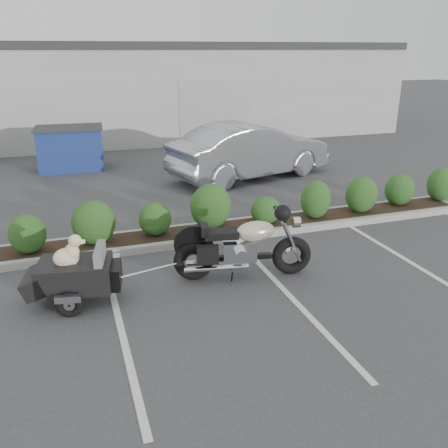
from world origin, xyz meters
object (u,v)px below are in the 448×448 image
object	(u,v)px
dumpster	(71,148)
motorcycle	(243,247)
pet_trailer	(74,274)
sedan	(251,150)

from	to	relation	value
dumpster	motorcycle	bearing A→B (deg)	-70.99
pet_trailer	dumpster	world-z (taller)	dumpster
pet_trailer	sedan	xyz separation A→B (m)	(5.43, 6.29, 0.35)
motorcycle	pet_trailer	bearing A→B (deg)	-169.75
sedan	dumpster	world-z (taller)	sedan
sedan	dumpster	size ratio (longest dim) A/B	2.30
motorcycle	sedan	distance (m)	6.86
pet_trailer	dumpster	xyz separation A→B (m)	(0.27, 9.16, 0.22)
sedan	dumpster	bearing A→B (deg)	45.61
sedan	motorcycle	bearing A→B (deg)	141.98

